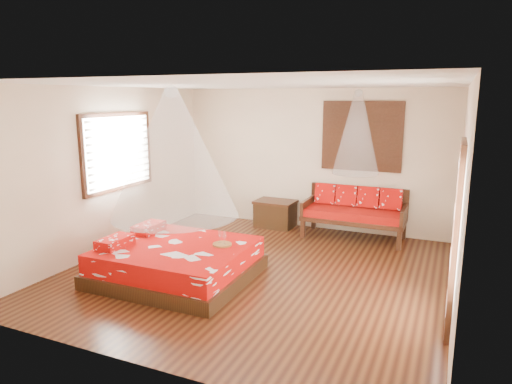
% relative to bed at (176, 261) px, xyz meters
% --- Properties ---
extents(room, '(5.54, 5.54, 2.84)m').
position_rel_bed_xyz_m(room, '(1.00, 0.68, 1.15)').
color(room, black).
rests_on(room, ground).
extents(bed, '(2.14, 1.94, 0.64)m').
position_rel_bed_xyz_m(bed, '(0.00, 0.00, 0.00)').
color(bed, black).
rests_on(bed, floor).
extents(daybed, '(1.88, 0.84, 0.97)m').
position_rel_bed_xyz_m(daybed, '(1.98, 3.07, 0.27)').
color(daybed, black).
rests_on(daybed, floor).
extents(storage_chest, '(0.82, 0.61, 0.55)m').
position_rel_bed_xyz_m(storage_chest, '(0.34, 3.13, 0.03)').
color(storage_chest, black).
rests_on(storage_chest, floor).
extents(shutter_panel, '(1.52, 0.06, 1.32)m').
position_rel_bed_xyz_m(shutter_panel, '(1.98, 3.40, 1.65)').
color(shutter_panel, black).
rests_on(shutter_panel, wall_back).
extents(window_left, '(0.10, 1.74, 1.34)m').
position_rel_bed_xyz_m(window_left, '(-1.71, 0.88, 1.45)').
color(window_left, black).
rests_on(window_left, wall_left).
extents(glazed_door, '(0.08, 1.02, 2.16)m').
position_rel_bed_xyz_m(glazed_door, '(3.72, 0.08, 0.82)').
color(glazed_door, black).
rests_on(glazed_door, floor).
extents(wine_tray, '(0.28, 0.28, 0.22)m').
position_rel_bed_xyz_m(wine_tray, '(0.63, 0.27, 0.31)').
color(wine_tray, brown).
rests_on(wine_tray, bed).
extents(mosquito_net_main, '(1.82, 1.82, 1.80)m').
position_rel_bed_xyz_m(mosquito_net_main, '(0.02, 0.00, 1.60)').
color(mosquito_net_main, white).
rests_on(mosquito_net_main, ceiling).
extents(mosquito_net_daybed, '(0.84, 0.84, 1.50)m').
position_rel_bed_xyz_m(mosquito_net_daybed, '(1.98, 2.93, 1.75)').
color(mosquito_net_daybed, white).
rests_on(mosquito_net_daybed, ceiling).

